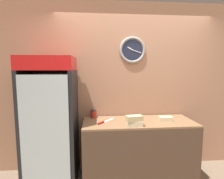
{
  "coord_description": "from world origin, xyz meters",
  "views": [
    {
      "loc": [
        -0.62,
        -1.6,
        1.65
      ],
      "look_at": [
        -0.4,
        0.87,
        1.35
      ],
      "focal_mm": 28.0,
      "sensor_mm": 36.0,
      "label": 1
    }
  ],
  "objects_px": {
    "chefs_knife": "(104,122)",
    "beverage_cooler": "(52,115)",
    "sandwich_flat_left": "(165,119)",
    "sandwich_stack_bottom": "(134,124)",
    "sandwich_stack_middle": "(134,118)",
    "condiment_jar": "(93,114)"
  },
  "relations": [
    {
      "from": "sandwich_stack_bottom",
      "to": "beverage_cooler",
      "type": "bearing_deg",
      "value": 166.77
    },
    {
      "from": "sandwich_stack_bottom",
      "to": "sandwich_stack_middle",
      "type": "bearing_deg",
      "value": 0.0
    },
    {
      "from": "sandwich_stack_middle",
      "to": "sandwich_flat_left",
      "type": "xyz_separation_m",
      "value": [
        0.51,
        0.19,
        -0.08
      ]
    },
    {
      "from": "beverage_cooler",
      "to": "chefs_knife",
      "type": "height_order",
      "value": "beverage_cooler"
    },
    {
      "from": "sandwich_stack_middle",
      "to": "chefs_knife",
      "type": "distance_m",
      "value": 0.46
    },
    {
      "from": "chefs_knife",
      "to": "condiment_jar",
      "type": "height_order",
      "value": "condiment_jar"
    },
    {
      "from": "sandwich_stack_bottom",
      "to": "chefs_knife",
      "type": "bearing_deg",
      "value": 152.31
    },
    {
      "from": "sandwich_stack_bottom",
      "to": "chefs_knife",
      "type": "relative_size",
      "value": 0.71
    },
    {
      "from": "sandwich_stack_middle",
      "to": "chefs_knife",
      "type": "height_order",
      "value": "sandwich_stack_middle"
    },
    {
      "from": "chefs_knife",
      "to": "beverage_cooler",
      "type": "bearing_deg",
      "value": 175.37
    },
    {
      "from": "condiment_jar",
      "to": "sandwich_stack_bottom",
      "type": "bearing_deg",
      "value": -40.66
    },
    {
      "from": "sandwich_stack_bottom",
      "to": "sandwich_flat_left",
      "type": "height_order",
      "value": "sandwich_stack_bottom"
    },
    {
      "from": "sandwich_stack_middle",
      "to": "chefs_knife",
      "type": "bearing_deg",
      "value": 152.31
    },
    {
      "from": "chefs_knife",
      "to": "condiment_jar",
      "type": "distance_m",
      "value": 0.31
    },
    {
      "from": "sandwich_stack_middle",
      "to": "beverage_cooler",
      "type": "bearing_deg",
      "value": 166.77
    },
    {
      "from": "beverage_cooler",
      "to": "sandwich_flat_left",
      "type": "xyz_separation_m",
      "value": [
        1.66,
        -0.08,
        -0.07
      ]
    },
    {
      "from": "sandwich_stack_middle",
      "to": "chefs_knife",
      "type": "relative_size",
      "value": 0.73
    },
    {
      "from": "chefs_knife",
      "to": "condiment_jar",
      "type": "xyz_separation_m",
      "value": [
        -0.16,
        0.27,
        0.05
      ]
    },
    {
      "from": "sandwich_stack_bottom",
      "to": "sandwich_stack_middle",
      "type": "xyz_separation_m",
      "value": [
        0.0,
        0.0,
        0.07
      ]
    },
    {
      "from": "beverage_cooler",
      "to": "sandwich_flat_left",
      "type": "height_order",
      "value": "beverage_cooler"
    },
    {
      "from": "sandwich_stack_bottom",
      "to": "chefs_knife",
      "type": "height_order",
      "value": "sandwich_stack_bottom"
    },
    {
      "from": "beverage_cooler",
      "to": "sandwich_stack_middle",
      "type": "height_order",
      "value": "beverage_cooler"
    }
  ]
}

